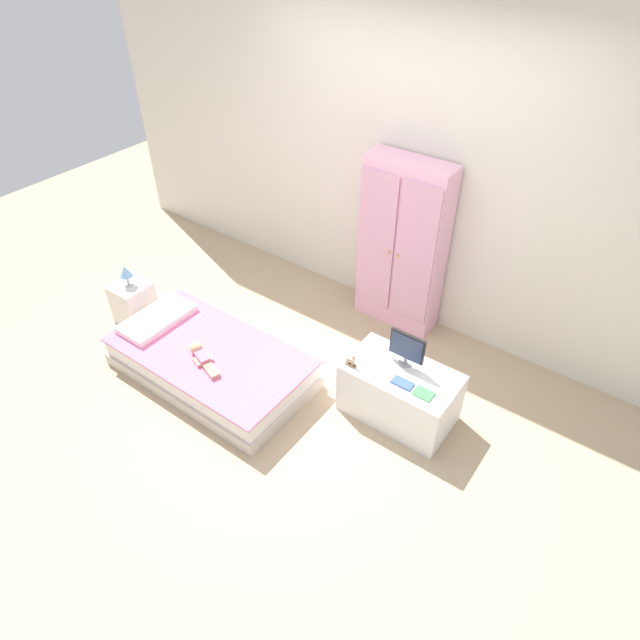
% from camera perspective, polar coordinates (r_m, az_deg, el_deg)
% --- Properties ---
extents(ground_plane, '(10.00, 10.00, 0.02)m').
position_cam_1_polar(ground_plane, '(4.19, -3.40, -8.94)').
color(ground_plane, tan).
extents(back_wall, '(6.40, 0.05, 2.70)m').
position_cam_1_polar(back_wall, '(4.48, 9.16, 15.61)').
color(back_wall, silver).
rests_on(back_wall, ground_plane).
extents(bed, '(1.57, 0.84, 0.27)m').
position_cam_1_polar(bed, '(4.40, -11.22, -4.34)').
color(bed, beige).
rests_on(bed, ground_plane).
extents(pillow, '(0.32, 0.60, 0.05)m').
position_cam_1_polar(pillow, '(4.66, -16.52, 0.15)').
color(pillow, white).
rests_on(pillow, bed).
extents(doll, '(0.38, 0.20, 0.10)m').
position_cam_1_polar(doll, '(4.23, -12.30, -3.48)').
color(doll, '#D6668E').
rests_on(doll, bed).
extents(nightstand, '(0.29, 0.29, 0.38)m').
position_cam_1_polar(nightstand, '(5.07, -18.74, 1.69)').
color(nightstand, silver).
rests_on(nightstand, ground_plane).
extents(table_lamp, '(0.11, 0.11, 0.19)m').
position_cam_1_polar(table_lamp, '(4.89, -19.51, 4.69)').
color(table_lamp, '#B7B2AD').
rests_on(table_lamp, nightstand).
extents(wardrobe, '(0.70, 0.29, 1.48)m').
position_cam_1_polar(wardrobe, '(4.57, 8.52, 7.54)').
color(wardrobe, '#EFADCC').
rests_on(wardrobe, ground_plane).
extents(tv_stand, '(0.79, 0.46, 0.43)m').
position_cam_1_polar(tv_stand, '(4.01, 8.23, -7.48)').
color(tv_stand, white).
rests_on(tv_stand, ground_plane).
extents(tv_monitor, '(0.26, 0.10, 0.26)m').
position_cam_1_polar(tv_monitor, '(3.82, 9.00, -2.86)').
color(tv_monitor, '#99999E').
rests_on(tv_monitor, tv_stand).
extents(rocking_horse_toy, '(0.08, 0.04, 0.10)m').
position_cam_1_polar(rocking_horse_toy, '(3.84, 3.27, -4.21)').
color(rocking_horse_toy, '#8E6642').
rests_on(rocking_horse_toy, tv_stand).
extents(book_blue, '(0.15, 0.08, 0.01)m').
position_cam_1_polar(book_blue, '(3.77, 8.54, -6.47)').
color(book_blue, blue).
rests_on(book_blue, tv_stand).
extents(book_green, '(0.13, 0.10, 0.01)m').
position_cam_1_polar(book_green, '(3.73, 10.68, -7.49)').
color(book_green, '#429E51').
rests_on(book_green, tv_stand).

